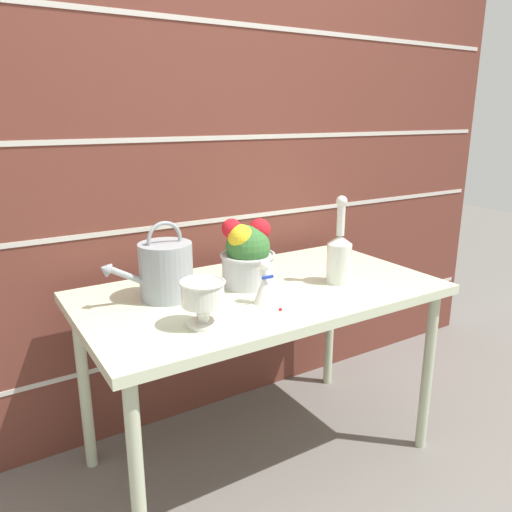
{
  "coord_description": "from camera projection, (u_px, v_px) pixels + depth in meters",
  "views": [
    {
      "loc": [
        -0.96,
        -1.51,
        1.38
      ],
      "look_at": [
        0.0,
        0.04,
        0.86
      ],
      "focal_mm": 35.0,
      "sensor_mm": 36.0,
      "label": 1
    }
  ],
  "objects": [
    {
      "name": "watering_can",
      "position": [
        165.0,
        270.0,
        1.77
      ],
      "size": [
        0.34,
        0.19,
        0.28
      ],
      "color": "#93999E",
      "rests_on": "patio_table"
    },
    {
      "name": "glass_decanter",
      "position": [
        339.0,
        255.0,
        1.94
      ],
      "size": [
        0.1,
        0.1,
        0.34
      ],
      "color": "silver",
      "rests_on": "patio_table"
    },
    {
      "name": "brick_wall",
      "position": [
        202.0,
        180.0,
        2.2
      ],
      "size": [
        3.6,
        0.08,
        2.2
      ],
      "color": "brown",
      "rests_on": "ground_plane"
    },
    {
      "name": "flower_planter",
      "position": [
        247.0,
        254.0,
        1.9
      ],
      "size": [
        0.21,
        0.21,
        0.26
      ],
      "color": "#BCBCC1",
      "rests_on": "patio_table"
    },
    {
      "name": "figurine_vase",
      "position": [
        264.0,
        285.0,
        1.73
      ],
      "size": [
        0.08,
        0.08,
        0.16
      ],
      "color": "white",
      "rests_on": "patio_table"
    },
    {
      "name": "fallen_petal",
      "position": [
        281.0,
        309.0,
        1.68
      ],
      "size": [
        0.01,
        0.01,
        0.01
      ],
      "color": "red",
      "rests_on": "patio_table"
    },
    {
      "name": "ground_plane",
      "position": [
        261.0,
        454.0,
        2.1
      ],
      "size": [
        12.0,
        12.0,
        0.0
      ],
      "primitive_type": "plane",
      "color": "slate"
    },
    {
      "name": "patio_table",
      "position": [
        261.0,
        305.0,
        1.91
      ],
      "size": [
        1.36,
        0.74,
        0.74
      ],
      "color": "beige",
      "rests_on": "ground_plane"
    },
    {
      "name": "crystal_pedestal_bowl",
      "position": [
        203.0,
        296.0,
        1.54
      ],
      "size": [
        0.14,
        0.14,
        0.15
      ],
      "color": "silver",
      "rests_on": "patio_table"
    }
  ]
}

